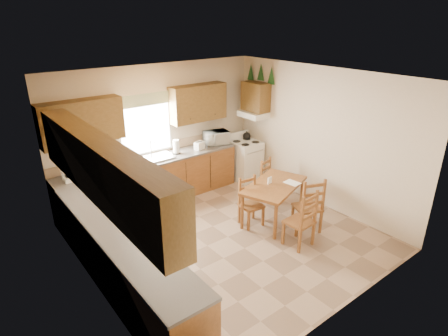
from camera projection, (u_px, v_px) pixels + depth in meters
floor at (228, 237)px, 6.46m from camera, size 4.50×4.50×0.00m
ceiling at (229, 78)px, 5.43m from camera, size 4.50×4.50×0.00m
wall_left at (88, 205)px, 4.66m from camera, size 4.50×4.50×0.00m
wall_right at (319, 138)px, 7.23m from camera, size 4.50×4.50×0.00m
wall_back at (159, 132)px, 7.58m from camera, size 4.50×4.50×0.00m
wall_front at (350, 221)px, 4.31m from camera, size 4.50×4.50×0.00m
lower_cab_back at (153, 182)px, 7.50m from camera, size 3.75×0.60×0.88m
lower_cab_left at (123, 263)px, 5.07m from camera, size 0.60×3.60×0.88m
counter_back at (151, 161)px, 7.32m from camera, size 3.75×0.63×0.04m
counter_left at (119, 233)px, 4.90m from camera, size 0.63×3.60×0.04m
backsplash at (144, 152)px, 7.49m from camera, size 3.75×0.01×0.18m
upper_cab_back_left at (82, 122)px, 6.39m from camera, size 1.41×0.33×0.75m
upper_cab_back_right at (198, 103)px, 7.76m from camera, size 1.25×0.33×0.75m
upper_cab_left at (100, 169)px, 4.46m from camera, size 0.33×3.60×0.75m
upper_cab_stove at (256, 97)px, 8.12m from camera, size 0.33×0.62×0.62m
range_hood at (253, 114)px, 8.24m from camera, size 0.44×0.62×0.12m
window_frame at (145, 125)px, 7.31m from camera, size 1.13×0.02×1.18m
window_pane at (146, 125)px, 7.31m from camera, size 1.05×0.01×1.10m
window_valance at (144, 100)px, 7.10m from camera, size 1.19×0.01×0.24m
sink_basin at (154, 158)px, 7.35m from camera, size 0.75×0.45×0.04m
pine_decal_a at (271, 75)px, 7.78m from camera, size 0.22×0.22×0.36m
pine_decal_b at (261, 72)px, 8.00m from camera, size 0.22×0.22×0.36m
pine_decal_c at (251, 72)px, 8.25m from camera, size 0.22×0.22×0.36m
stove at (246, 161)px, 8.60m from camera, size 0.60×0.62×0.88m
coffeemaker at (69, 172)px, 6.35m from camera, size 0.26×0.28×0.32m
paper_towel at (176, 147)px, 7.59m from camera, size 0.15×0.15×0.29m
toaster at (199, 146)px, 7.85m from camera, size 0.24×0.18×0.17m
microwave at (216, 138)px, 8.17m from camera, size 0.54×0.43×0.29m
dining_table at (273, 202)px, 6.90m from camera, size 1.51×1.17×0.71m
chair_near_left at (299, 218)px, 6.06m from camera, size 0.44×0.42×0.99m
chair_near_right at (308, 204)px, 6.49m from camera, size 0.55×0.54×1.02m
chair_far_left at (271, 180)px, 7.61m from camera, size 0.43×0.42×0.86m
chair_far_right at (251, 202)px, 6.68m from camera, size 0.41×0.40×0.89m
table_paper at (292, 183)px, 6.82m from camera, size 0.24×0.30×0.00m
table_card at (270, 180)px, 6.77m from camera, size 0.10×0.03×0.12m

